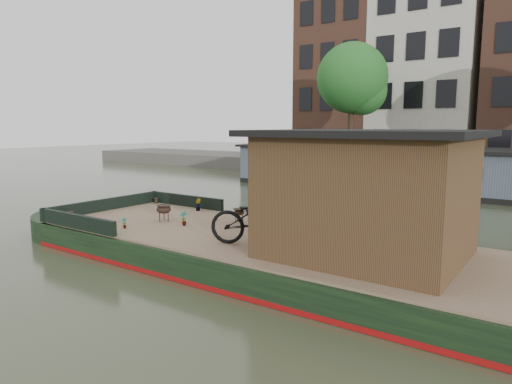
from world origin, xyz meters
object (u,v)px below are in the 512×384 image
Objects in this scene: potted_plant_a at (184,218)px; dinghy at (334,185)px; cabin at (367,192)px; brazier_front at (164,213)px; bicycle at (260,219)px; brazier_rear at (239,215)px.

potted_plant_a is 11.77m from dinghy.
dinghy is at bearing 118.22° from cabin.
potted_plant_a is 0.12× the size of dinghy.
cabin reaches higher than dinghy.
brazier_front reaches higher than dinghy.
bicycle is 5.79× the size of potted_plant_a.
brazier_rear reaches higher than dinghy.
cabin reaches higher than potted_plant_a.
brazier_front is at bearing -152.08° from dinghy.
brazier_front is (-3.47, 0.54, -0.35)m from bicycle.
brazier_rear is 0.12× the size of dinghy.
potted_plant_a is (-2.66, 0.45, -0.38)m from bicycle.
brazier_front is 0.14× the size of dinghy.
cabin is 11.00× the size of brazier_rear.
cabin is at bearing -97.45° from bicycle.
bicycle is 0.68× the size of dinghy.
potted_plant_a is at bearing -6.38° from brazier_front.
dinghy is (-4.10, 12.11, -0.89)m from bicycle.
brazier_rear is (1.71, 1.02, -0.04)m from brazier_front.
cabin is 2.26m from bicycle.
brazier_front is at bearing -149.20° from brazier_rear.
dinghy is at bearing 97.04° from potted_plant_a.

